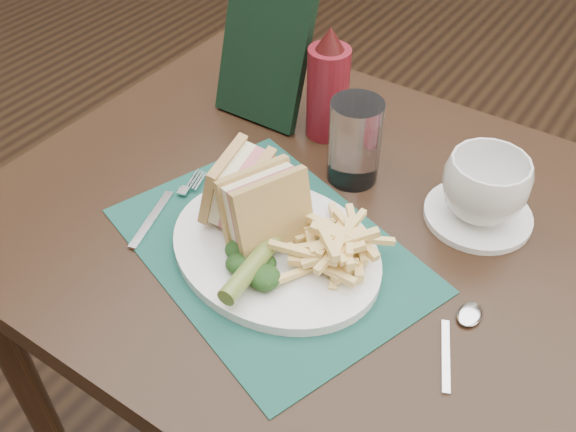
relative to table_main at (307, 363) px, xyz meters
The scene contains 16 objects.
floor 0.62m from the table_main, 90.00° to the left, with size 7.00×7.00×0.00m, color black.
table_main is the anchor object (origin of this frame).
placemat 0.39m from the table_main, 93.62° to the right, with size 0.41×0.29×0.00m, color #16483D.
plate 0.40m from the table_main, 86.64° to the right, with size 0.30×0.24×0.01m, color white, non-canonical shape.
sandwich_half_a 0.46m from the table_main, 137.98° to the right, with size 0.06×0.10×0.09m, color tan, non-canonical shape.
sandwich_half_b 0.45m from the table_main, 110.50° to the right, with size 0.06×0.10×0.09m, color tan, non-canonical shape.
kale_garnish 0.43m from the table_main, 86.57° to the right, with size 0.11×0.08×0.03m, color black, non-canonical shape.
pickle_spear 0.45m from the table_main, 84.62° to the right, with size 0.02×0.02×0.12m, color #5C732B.
fries_pile 0.44m from the table_main, 46.13° to the right, with size 0.18×0.20×0.06m, color #FDD87E, non-canonical shape.
fork 0.44m from the table_main, 146.72° to the right, with size 0.03×0.17×0.01m, color silver, non-canonical shape.
spoon 0.47m from the table_main, 21.26° to the right, with size 0.03×0.15×0.01m, color silver, non-canonical shape.
saucer 0.44m from the table_main, 30.21° to the left, with size 0.15×0.15×0.01m, color white.
coffee_cup 0.49m from the table_main, 30.21° to the left, with size 0.12×0.12×0.09m, color white.
drinking_glass 0.45m from the table_main, 85.34° to the left, with size 0.08×0.08×0.13m, color white.
ketchup_bottle 0.51m from the table_main, 116.02° to the left, with size 0.07×0.07×0.19m, color maroon, non-canonical shape.
check_presenter 0.56m from the table_main, 139.52° to the left, with size 0.15×0.02×0.25m, color black.
Camera 1 is at (0.35, -1.08, 1.36)m, focal length 40.00 mm.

